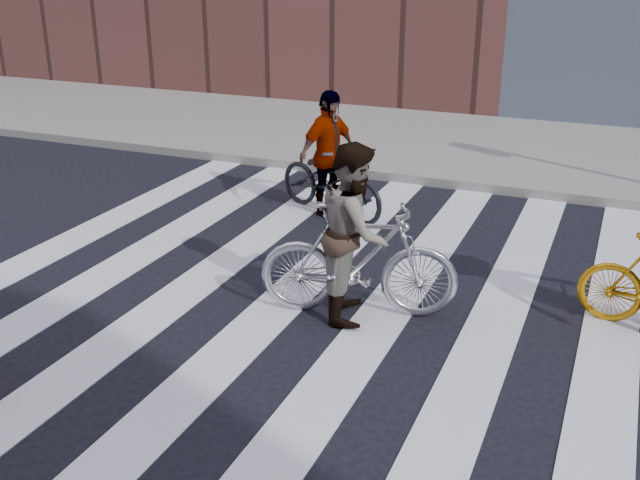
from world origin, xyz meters
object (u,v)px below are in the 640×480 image
Objects in this scene: bike_dark_rear at (331,180)px; rider_mid at (355,231)px; bike_silver_mid at (359,260)px; rider_rear at (328,154)px.

rider_mid is at bearing -130.99° from bike_dark_rear.
rider_mid is at bearing 73.73° from bike_silver_mid.
rider_mid is 3.12m from rider_rear.
bike_dark_rear is at bearing 10.01° from rider_mid.
bike_dark_rear is (-1.42, 2.78, -0.10)m from bike_silver_mid.
rider_rear is (-0.05, 0.00, 0.38)m from bike_dark_rear.
bike_silver_mid is 1.11× the size of rider_mid.
bike_silver_mid is 3.15m from rider_rear.
rider_mid reaches higher than rider_rear.
rider_rear reaches higher than bike_dark_rear.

